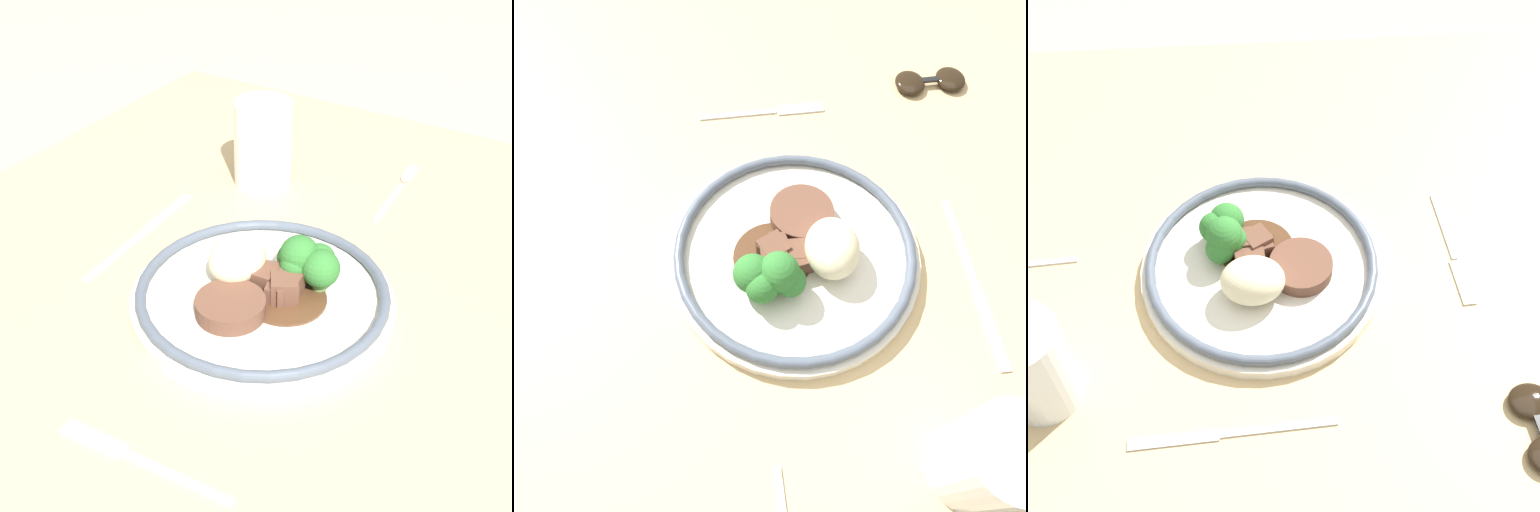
% 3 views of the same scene
% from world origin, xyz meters
% --- Properties ---
extents(ground_plane, '(8.00, 8.00, 0.00)m').
position_xyz_m(ground_plane, '(0.00, 0.00, 0.00)').
color(ground_plane, tan).
extents(dining_table, '(1.14, 0.92, 0.03)m').
position_xyz_m(dining_table, '(0.00, 0.00, 0.02)').
color(dining_table, tan).
rests_on(dining_table, ground).
extents(plate, '(0.28, 0.28, 0.07)m').
position_xyz_m(plate, '(0.04, -0.01, 0.05)').
color(plate, silver).
rests_on(plate, dining_table).
extents(juice_glass, '(0.08, 0.08, 0.12)m').
position_xyz_m(juice_glass, '(0.27, 0.13, 0.09)').
color(juice_glass, yellow).
rests_on(juice_glass, dining_table).
extents(fork, '(0.02, 0.17, 0.00)m').
position_xyz_m(fork, '(-0.20, -0.02, 0.03)').
color(fork, silver).
rests_on(fork, dining_table).
extents(knife, '(0.21, 0.02, 0.00)m').
position_xyz_m(knife, '(0.08, 0.19, 0.03)').
color(knife, silver).
rests_on(knife, dining_table).
extents(spoon, '(0.17, 0.02, 0.01)m').
position_xyz_m(spoon, '(0.38, -0.04, 0.04)').
color(spoon, silver).
rests_on(spoon, dining_table).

